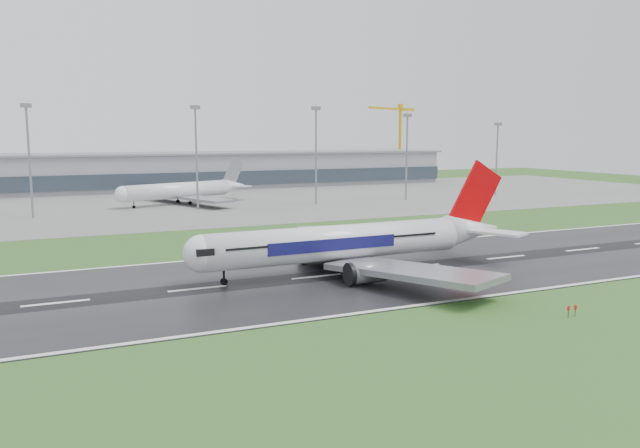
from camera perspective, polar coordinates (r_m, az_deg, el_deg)
name	(u,v)px	position (r m, az deg, el deg)	size (l,w,h in m)	color
ground	(418,267)	(112.69, 9.04, -3.90)	(520.00, 520.00, 0.00)	#2A541E
runway	(418,266)	(112.68, 9.04, -3.88)	(400.00, 45.00, 0.10)	black
apron	(227,200)	(226.51, -8.57, 2.17)	(400.00, 130.00, 0.08)	slate
terminal	(190,171)	(283.98, -11.91, 4.79)	(240.00, 36.00, 15.00)	gray
main_airliner	(359,220)	(106.17, 3.57, 0.39)	(60.44, 57.56, 17.84)	silver
parked_airliner	(182,182)	(216.67, -12.57, 3.82)	(51.63, 48.07, 15.13)	silver
tower_crane	(400,141)	(342.70, 7.37, 7.58)	(40.60, 2.21, 40.41)	#D49D0D
floodmast_1	(30,164)	(192.12, -25.17, 5.05)	(0.64, 0.64, 30.95)	gray
floodmast_2	(197,160)	(197.15, -11.30, 5.77)	(0.64, 0.64, 31.31)	gray
floodmast_3	(316,158)	(210.08, -0.37, 6.12)	(0.64, 0.64, 31.73)	gray
floodmast_4	(407,159)	(227.03, 7.98, 5.96)	(0.64, 0.64, 29.87)	gray
floodmast_5	(497,161)	(251.33, 15.95, 5.61)	(0.64, 0.64, 27.04)	gray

